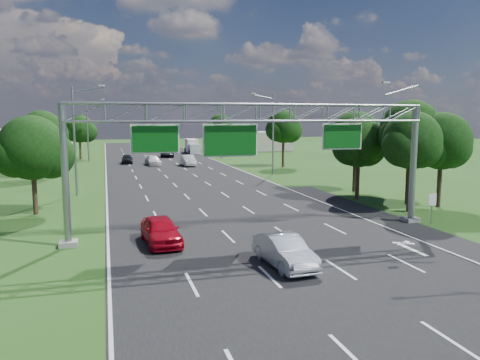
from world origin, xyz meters
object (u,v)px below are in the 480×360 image
object	(u,v)px
red_coupe	(161,230)
silver_sedan	(284,251)
sign_gantry	(259,123)
box_truck	(192,146)
regulatory_sign	(432,202)
traffic_signal	(202,129)

from	to	relation	value
red_coupe	silver_sedan	world-z (taller)	red_coupe
sign_gantry	red_coupe	distance (m)	8.78
sign_gantry	box_truck	distance (m)	66.41
sign_gantry	box_truck	world-z (taller)	sign_gantry
sign_gantry	regulatory_sign	bearing A→B (deg)	-4.83
sign_gantry	traffic_signal	distance (m)	53.51
sign_gantry	box_truck	xyz separation A→B (m)	(7.67, 65.73, -5.56)
sign_gantry	box_truck	bearing A→B (deg)	83.34
red_coupe	sign_gantry	bearing A→B (deg)	4.80
sign_gantry	red_coupe	world-z (taller)	sign_gantry
traffic_signal	silver_sedan	size ratio (longest dim) A/B	2.63
regulatory_sign	traffic_signal	xyz separation A→B (m)	(-4.92, 54.02, 3.66)
regulatory_sign	box_truck	distance (m)	66.89
silver_sedan	box_truck	world-z (taller)	box_truck
regulatory_sign	red_coupe	distance (m)	18.33
red_coupe	box_truck	distance (m)	68.17
traffic_signal	box_truck	xyz separation A→B (m)	(0.52, 12.73, -3.83)
box_truck	regulatory_sign	bearing A→B (deg)	-82.59
silver_sedan	red_coupe	bearing A→B (deg)	129.03
traffic_signal	red_coupe	xyz separation A→B (m)	(-13.39, -54.01, -4.37)
regulatory_sign	traffic_signal	world-z (taller)	traffic_signal
sign_gantry	box_truck	size ratio (longest dim) A/B	3.15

